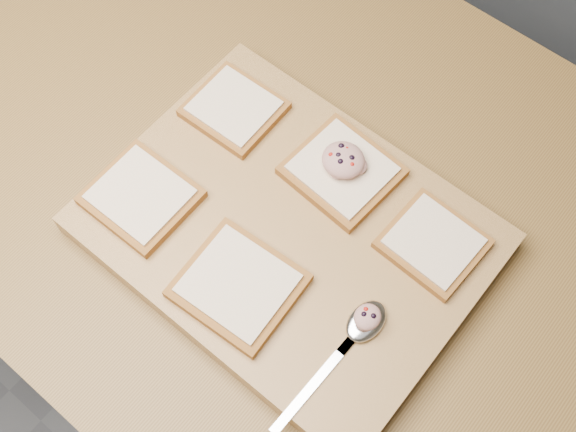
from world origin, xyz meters
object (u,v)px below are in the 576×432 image
Objects in this scene: spoon at (359,330)px; bread_far_center at (342,171)px; cutting_board at (288,233)px; tuna_salad_dollop at (343,160)px.

bread_far_center is at bearing 132.70° from spoon.
spoon is at bearing -19.58° from cutting_board.
cutting_board is 3.49× the size of bread_far_center.
spoon reaches higher than cutting_board.
tuna_salad_dollop is 0.21m from spoon.
bread_far_center reaches higher than spoon.
tuna_salad_dollop is at bearing 87.67° from cutting_board.
cutting_board is at bearing 160.42° from spoon.
tuna_salad_dollop reaches higher than spoon.
cutting_board is 2.42× the size of spoon.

